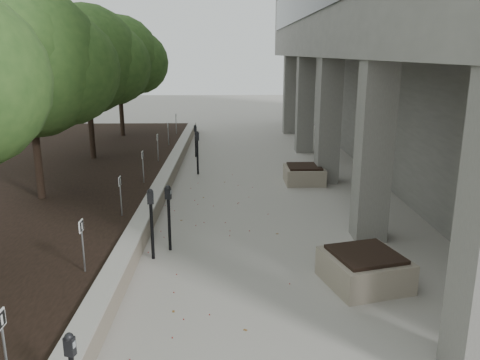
{
  "coord_description": "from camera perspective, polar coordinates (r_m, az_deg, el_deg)",
  "views": [
    {
      "loc": [
        0.23,
        -4.32,
        4.14
      ],
      "look_at": [
        0.48,
        7.5,
        0.99
      ],
      "focal_mm": 35.85,
      "sensor_mm": 36.0,
      "label": 1
    }
  ],
  "objects": [
    {
      "name": "planter_back",
      "position": [
        15.84,
        7.64,
        0.7
      ],
      "size": [
        1.26,
        1.26,
        0.59
      ],
      "primitive_type": null,
      "rotation": [
        0.0,
        0.0,
        0.0
      ],
      "color": "gray",
      "rests_on": "ground"
    },
    {
      "name": "crabapple_tree_4",
      "position": [
        18.07,
        -17.69,
        10.97
      ],
      "size": [
        4.6,
        4.0,
        5.44
      ],
      "primitive_type": null,
      "color": "#294B1D",
      "rests_on": "planting_bed"
    },
    {
      "name": "parking_meter_3",
      "position": [
        10.35,
        -8.44,
        -4.5
      ],
      "size": [
        0.17,
        0.14,
        1.46
      ],
      "primitive_type": null,
      "rotation": [
        0.0,
        0.0,
        -0.27
      ],
      "color": "black",
      "rests_on": "ground"
    },
    {
      "name": "parking_meter_4",
      "position": [
        16.78,
        -5.08,
        3.23
      ],
      "size": [
        0.15,
        0.11,
        1.53
      ],
      "primitive_type": null,
      "rotation": [
        0.0,
        0.0,
        0.01
      ],
      "color": "black",
      "rests_on": "ground"
    },
    {
      "name": "retaining_wall",
      "position": [
        14.03,
        -9.57,
        -1.41
      ],
      "size": [
        0.39,
        26.0,
        0.5
      ],
      "primitive_type": null,
      "color": "gray",
      "rests_on": "ground"
    },
    {
      "name": "parking_meter_2",
      "position": [
        9.97,
        -10.47,
        -5.2
      ],
      "size": [
        0.16,
        0.13,
        1.51
      ],
      "primitive_type": null,
      "rotation": [
        0.0,
        0.0,
        0.14
      ],
      "color": "black",
      "rests_on": "ground"
    },
    {
      "name": "parking_sign_4",
      "position": [
        11.59,
        -14.01,
        -1.9
      ],
      "size": [
        0.04,
        0.22,
        0.96
      ],
      "primitive_type": null,
      "color": "black",
      "rests_on": "planting_bed"
    },
    {
      "name": "parking_sign_3",
      "position": [
        8.86,
        -18.2,
        -7.49
      ],
      "size": [
        0.04,
        0.22,
        0.96
      ],
      "primitive_type": null,
      "color": "black",
      "rests_on": "planting_bed"
    },
    {
      "name": "planting_bed",
      "position": [
        15.03,
        -23.57,
        -1.58
      ],
      "size": [
        7.0,
        26.0,
        0.4
      ],
      "primitive_type": "cube",
      "color": "black",
      "rests_on": "ground"
    },
    {
      "name": "parking_sign_6",
      "position": [
        17.33,
        -9.75,
        3.83
      ],
      "size": [
        0.04,
        0.22,
        0.96
      ],
      "primitive_type": null,
      "color": "black",
      "rests_on": "planting_bed"
    },
    {
      "name": "crabapple_tree_3",
      "position": [
        13.35,
        -23.65,
        9.29
      ],
      "size": [
        4.6,
        4.0,
        5.44
      ],
      "primitive_type": null,
      "color": "#294B1D",
      "rests_on": "planting_bed"
    },
    {
      "name": "parking_sign_2",
      "position": [
        6.37,
        -26.21,
        -17.59
      ],
      "size": [
        0.04,
        0.22,
        0.96
      ],
      "primitive_type": null,
      "color": "black",
      "rests_on": "planting_bed"
    },
    {
      "name": "planter_front",
      "position": [
        9.22,
        14.6,
        -10.13
      ],
      "size": [
        1.65,
        1.65,
        0.63
      ],
      "primitive_type": null,
      "rotation": [
        0.0,
        0.0,
        0.27
      ],
      "color": "gray",
      "rests_on": "ground"
    },
    {
      "name": "berry_scatter",
      "position": [
        10.2,
        -2.98,
        -9.0
      ],
      "size": [
        3.3,
        14.1,
        0.02
      ],
      "primitive_type": null,
      "color": "maroon",
      "rests_on": "ground"
    },
    {
      "name": "crabapple_tree_5",
      "position": [
        22.91,
        -14.18,
        11.9
      ],
      "size": [
        4.6,
        4.0,
        5.44
      ],
      "primitive_type": null,
      "color": "#294B1D",
      "rests_on": "planting_bed"
    },
    {
      "name": "parking_sign_8",
      "position": [
        23.2,
        -7.61,
        6.68
      ],
      "size": [
        0.04,
        0.22,
        0.96
      ],
      "primitive_type": null,
      "color": "black",
      "rests_on": "planting_bed"
    },
    {
      "name": "parking_meter_5",
      "position": [
        19.67,
        -5.32,
        4.66
      ],
      "size": [
        0.14,
        0.1,
        1.33
      ],
      "primitive_type": null,
      "rotation": [
        0.0,
        0.0,
        0.08
      ],
      "color": "black",
      "rests_on": "ground"
    },
    {
      "name": "parking_sign_7",
      "position": [
        20.25,
        -8.53,
        5.46
      ],
      "size": [
        0.04,
        0.22,
        0.96
      ],
      "primitive_type": null,
      "color": "black",
      "rests_on": "planting_bed"
    },
    {
      "name": "parking_sign_5",
      "position": [
        14.43,
        -11.46,
        1.53
      ],
      "size": [
        0.04,
        0.22,
        0.96
      ],
      "primitive_type": null,
      "color": "black",
      "rests_on": "planting_bed"
    }
  ]
}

